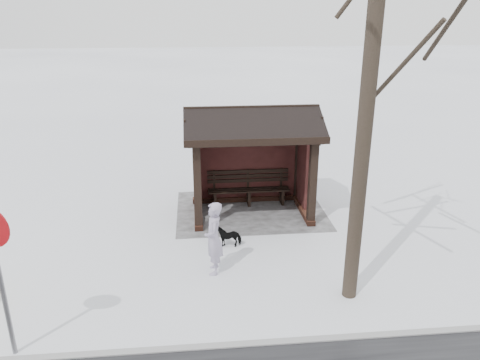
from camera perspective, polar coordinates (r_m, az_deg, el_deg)
name	(u,v)px	position (r m, az deg, el deg)	size (l,w,h in m)	color
ground	(251,213)	(13.36, 1.36, -4.07)	(120.00, 120.00, 0.00)	white
kerb	(289,342)	(8.71, 6.01, -19.01)	(120.00, 0.15, 0.06)	gray
trampled_patch	(250,210)	(13.54, 1.26, -3.70)	(4.20, 3.20, 0.02)	#95949A
bus_shelter	(251,138)	(12.78, 1.36, 5.10)	(3.60, 2.40, 3.09)	#3D2016
pedestrian	(214,238)	(10.19, -3.22, -7.11)	(0.60, 0.39, 1.65)	#9F95AE
dog	(229,236)	(11.54, -1.37, -6.81)	(0.28, 0.61, 0.51)	black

